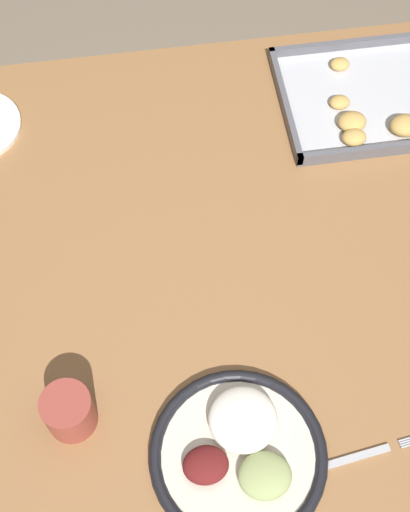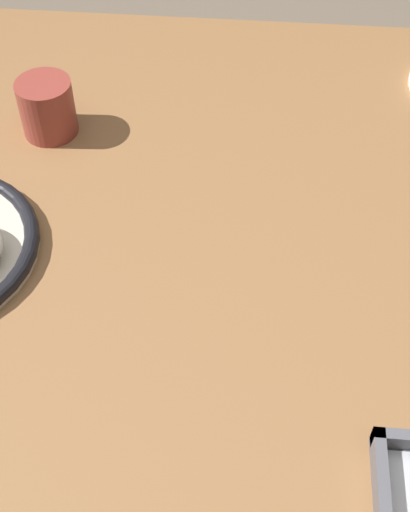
{
  "view_description": "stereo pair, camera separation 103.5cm",
  "coord_description": "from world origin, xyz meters",
  "px_view_note": "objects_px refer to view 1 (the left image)",
  "views": [
    {
      "loc": [
        -0.09,
        -0.62,
        1.85
      ],
      "look_at": [
        -0.0,
        0.0,
        0.75
      ],
      "focal_mm": 50.0,
      "sensor_mm": 36.0,
      "label": 1
    },
    {
      "loc": [
        0.56,
        0.05,
        1.4
      ],
      "look_at": [
        -0.0,
        0.0,
        0.75
      ],
      "focal_mm": 50.0,
      "sensor_mm": 36.0,
      "label": 2
    }
  ],
  "objects_px": {
    "fork": "(352,458)",
    "drinking_cup": "(69,412)",
    "dinner_plate": "(238,452)",
    "baking_tray": "(366,102)"
  },
  "relations": [
    {
      "from": "baking_tray",
      "to": "drinking_cup",
      "type": "relative_size",
      "value": 4.17
    },
    {
      "from": "baking_tray",
      "to": "drinking_cup",
      "type": "bearing_deg",
      "value": -137.83
    },
    {
      "from": "fork",
      "to": "drinking_cup",
      "type": "xyz_separation_m",
      "value": [
        -0.43,
        0.13,
        0.04
      ]
    },
    {
      "from": "fork",
      "to": "baking_tray",
      "type": "bearing_deg",
      "value": 66.22
    },
    {
      "from": "dinner_plate",
      "to": "baking_tray",
      "type": "bearing_deg",
      "value": 60.3
    },
    {
      "from": "dinner_plate",
      "to": "drinking_cup",
      "type": "distance_m",
      "value": 0.27
    },
    {
      "from": "baking_tray",
      "to": "drinking_cup",
      "type": "height_order",
      "value": "drinking_cup"
    },
    {
      "from": "fork",
      "to": "drinking_cup",
      "type": "height_order",
      "value": "drinking_cup"
    },
    {
      "from": "baking_tray",
      "to": "dinner_plate",
      "type": "bearing_deg",
      "value": -119.7
    },
    {
      "from": "dinner_plate",
      "to": "drinking_cup",
      "type": "relative_size",
      "value": 3.32
    }
  ]
}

